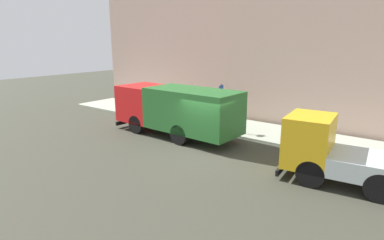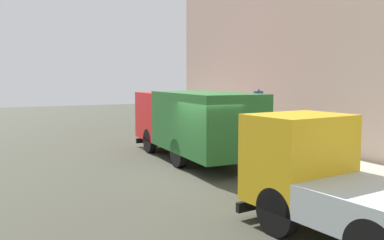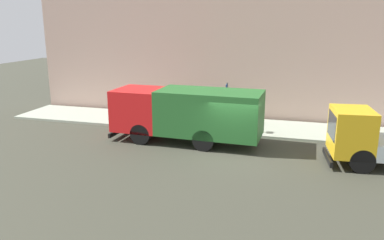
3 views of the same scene
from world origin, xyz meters
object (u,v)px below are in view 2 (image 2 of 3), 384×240
(large_utility_truck, at_px, (192,120))
(pedestrian_walking, at_px, (217,125))
(street_sign_post, at_px, (258,118))
(small_flatbed_truck, at_px, (339,183))
(pedestrian_standing, at_px, (218,128))
(pedestrian_third, at_px, (284,128))

(large_utility_truck, relative_size, pedestrian_walking, 4.70)
(large_utility_truck, relative_size, street_sign_post, 2.87)
(small_flatbed_truck, xyz_separation_m, pedestrian_standing, (3.26, 10.57, -0.16))
(small_flatbed_truck, distance_m, pedestrian_walking, 12.45)
(pedestrian_third, relative_size, street_sign_post, 0.60)
(pedestrian_walking, height_order, pedestrian_standing, pedestrian_walking)
(pedestrian_standing, relative_size, pedestrian_third, 1.00)
(pedestrian_standing, xyz_separation_m, pedestrian_third, (2.67, -1.57, 0.01))
(small_flatbed_truck, distance_m, street_sign_post, 7.95)
(pedestrian_standing, bearing_deg, pedestrian_third, 22.77)
(pedestrian_third, distance_m, street_sign_post, 3.33)
(small_flatbed_truck, height_order, street_sign_post, street_sign_post)
(small_flatbed_truck, distance_m, pedestrian_third, 10.78)
(street_sign_post, bearing_deg, large_utility_truck, 140.66)
(pedestrian_walking, xyz_separation_m, pedestrian_standing, (-0.69, -1.23, -0.00))
(pedestrian_standing, bearing_deg, pedestrian_walking, 114.03)
(pedestrian_third, bearing_deg, large_utility_truck, -137.55)
(pedestrian_standing, distance_m, pedestrian_third, 3.10)
(small_flatbed_truck, height_order, pedestrian_third, small_flatbed_truck)
(large_utility_truck, height_order, small_flatbed_truck, large_utility_truck)
(large_utility_truck, bearing_deg, pedestrian_third, 2.33)
(large_utility_truck, xyz_separation_m, pedestrian_standing, (2.17, 1.60, -0.60))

